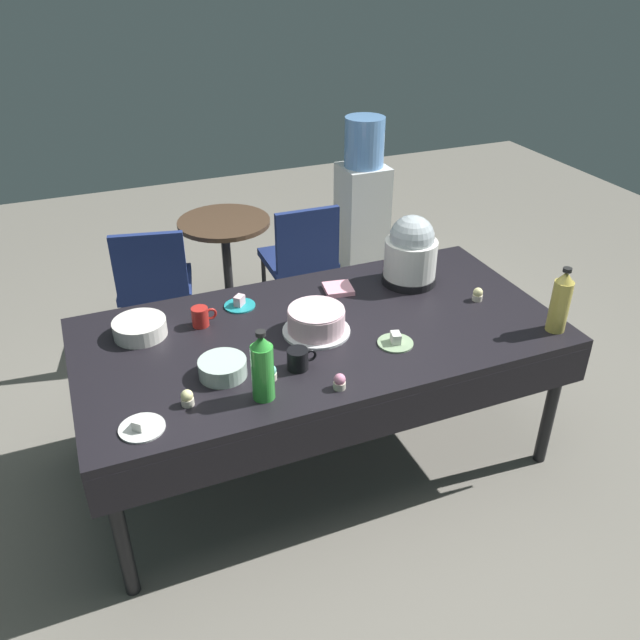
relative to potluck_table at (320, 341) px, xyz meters
name	(u,v)px	position (x,y,z in m)	size (l,w,h in m)	color
ground	(320,452)	(0.00, 0.00, -0.69)	(9.00, 9.00, 0.00)	slate
potluck_table	(320,341)	(0.00, 0.00, 0.00)	(2.20, 1.10, 0.75)	black
frosted_layer_cake	(316,321)	(-0.02, -0.02, 0.12)	(0.31, 0.31, 0.12)	silver
slow_cooker	(411,252)	(0.61, 0.26, 0.23)	(0.28, 0.28, 0.37)	black
glass_salad_bowl	(223,368)	(-0.51, -0.18, 0.10)	(0.20, 0.20, 0.07)	#B2C6BC
ceramic_snack_bowl	(140,328)	(-0.77, 0.26, 0.10)	(0.24, 0.24, 0.08)	silver
dessert_plate_white	(142,426)	(-0.87, -0.40, 0.07)	(0.17, 0.17, 0.05)	white
dessert_plate_teal	(240,304)	(-0.28, 0.35, 0.08)	(0.15, 0.15, 0.06)	teal
dessert_plate_sage	(395,341)	(0.26, -0.24, 0.08)	(0.16, 0.16, 0.05)	#8CA87F
cupcake_lemon	(340,382)	(-0.10, -0.44, 0.09)	(0.05, 0.05, 0.07)	beige
cupcake_mint	(187,398)	(-0.68, -0.32, 0.09)	(0.05, 0.05, 0.07)	beige
cupcake_rose	(271,373)	(-0.33, -0.28, 0.09)	(0.05, 0.05, 0.07)	beige
cupcake_berry	(478,294)	(0.83, -0.04, 0.09)	(0.05, 0.05, 0.07)	beige
soda_bottle_ginger_ale	(560,302)	(1.00, -0.41, 0.21)	(0.09, 0.09, 0.31)	gold
soda_bottle_lime_soda	(262,367)	(-0.39, -0.38, 0.20)	(0.09, 0.09, 0.30)	green
coffee_mug_black	(298,359)	(-0.20, -0.25, 0.11)	(0.13, 0.09, 0.09)	black
coffee_mug_red	(201,317)	(-0.49, 0.24, 0.11)	(0.12, 0.08, 0.09)	#B2231E
paper_napkin_stack	(338,289)	(0.23, 0.31, 0.07)	(0.14, 0.14, 0.02)	pink
maroon_chair_left	(154,280)	(-0.57, 1.30, -0.20)	(0.52, 0.52, 0.85)	navy
maroon_chair_right	(301,255)	(0.40, 1.30, -0.20)	(0.45, 0.45, 0.85)	navy
round_cafe_table	(226,251)	(-0.05, 1.53, -0.19)	(0.60, 0.60, 0.72)	#473323
water_cooler	(362,207)	(1.03, 1.70, -0.10)	(0.32, 0.32, 1.24)	silver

